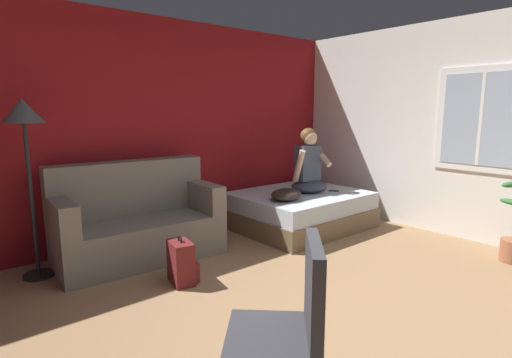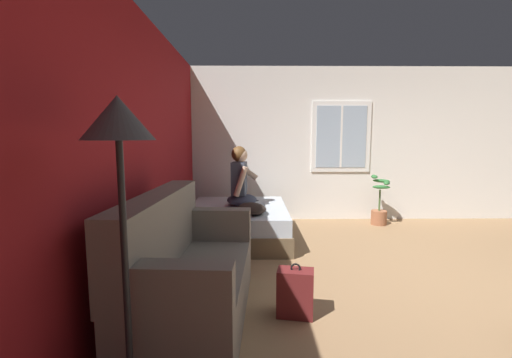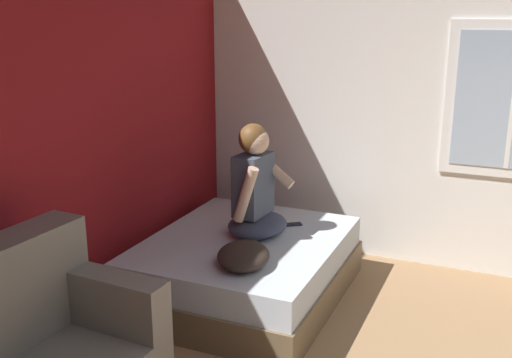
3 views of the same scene
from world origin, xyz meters
TOP-DOWN VIEW (x-y plane):
  - bed at (1.76, 2.18)m, footprint 1.72×1.43m
  - person_seated at (1.89, 2.15)m, footprint 0.56×0.49m
  - throw_pillow at (1.31, 1.98)m, footprint 0.57×0.50m
  - cell_phone at (2.19, 1.95)m, footprint 0.14×0.16m

SIDE VIEW (x-z plane):
  - bed at x=1.76m, z-range 0.00..0.48m
  - cell_phone at x=2.19m, z-range 0.48..0.49m
  - throw_pillow at x=1.31m, z-range 0.48..0.62m
  - person_seated at x=1.89m, z-range 0.40..1.27m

